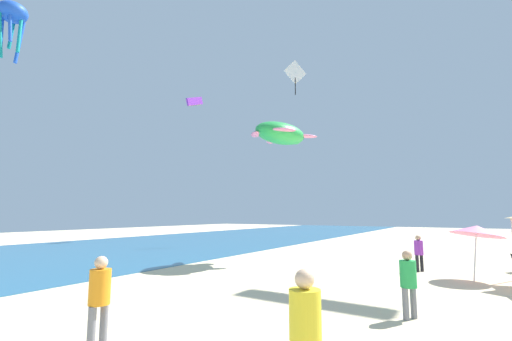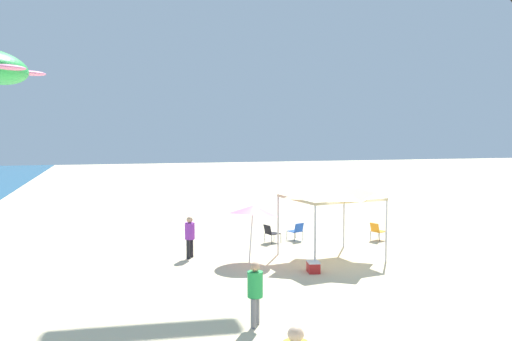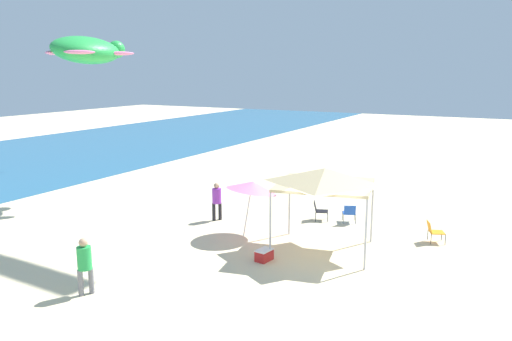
% 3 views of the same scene
% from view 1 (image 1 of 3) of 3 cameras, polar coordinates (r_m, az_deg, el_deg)
% --- Properties ---
extents(ocean_strip, '(120.00, 20.54, 0.02)m').
position_cam_1_polar(ocean_strip, '(28.16, -24.78, -11.87)').
color(ocean_strip, '#28668E').
rests_on(ocean_strip, ground).
extents(beach_umbrella, '(2.07, 2.03, 2.42)m').
position_cam_1_polar(beach_umbrella, '(16.90, 32.56, -8.30)').
color(beach_umbrella, silver).
rests_on(beach_umbrella, ground).
extents(person_kite_handler, '(0.40, 0.39, 1.66)m').
position_cam_1_polar(person_kite_handler, '(18.14, 25.21, -11.77)').
color(person_kite_handler, black).
rests_on(person_kite_handler, ground).
extents(person_by_tent, '(0.47, 0.42, 1.78)m').
position_cam_1_polar(person_by_tent, '(8.17, -24.35, -17.85)').
color(person_by_tent, slate).
rests_on(person_by_tent, ground).
extents(person_watching_sky, '(0.42, 0.41, 1.71)m').
position_cam_1_polar(person_watching_sky, '(10.09, 23.77, -15.94)').
color(person_watching_sky, slate).
rests_on(person_watching_sky, ground).
extents(person_far_stroller, '(0.45, 0.50, 1.88)m').
position_cam_1_polar(person_far_stroller, '(5.29, 8.12, -24.06)').
color(person_far_stroller, '#C6B28C').
rests_on(person_far_stroller, ground).
extents(kite_parafoil_purple, '(3.03, 0.51, 1.80)m').
position_cam_1_polar(kite_parafoil_purple, '(40.65, -10.07, 11.12)').
color(kite_parafoil_purple, purple).
extents(kite_turtle_green, '(4.21, 3.75, 1.70)m').
position_cam_1_polar(kite_turtle_green, '(20.68, 4.11, 6.04)').
color(kite_turtle_green, green).
extents(kite_diamond_white, '(2.04, 1.58, 3.62)m').
position_cam_1_polar(kite_diamond_white, '(36.34, 6.45, 15.57)').
color(kite_diamond_white, white).
extents(kite_octopus_blue, '(1.67, 1.67, 3.71)m').
position_cam_1_polar(kite_octopus_blue, '(27.68, -35.19, 20.13)').
color(kite_octopus_blue, blue).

